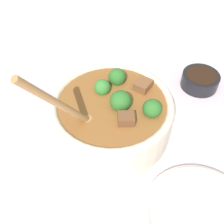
% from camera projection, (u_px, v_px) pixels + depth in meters
% --- Properties ---
extents(ground_plane, '(4.00, 4.00, 0.00)m').
position_uv_depth(ground_plane, '(112.00, 130.00, 0.61)').
color(ground_plane, silver).
extents(stew_bowl, '(0.28, 0.24, 0.24)m').
position_uv_depth(stew_bowl, '(112.00, 113.00, 0.57)').
color(stew_bowl, beige).
rests_on(stew_bowl, ground_plane).
extents(condiment_bowl, '(0.09, 0.09, 0.04)m').
position_uv_depth(condiment_bowl, '(200.00, 80.00, 0.69)').
color(condiment_bowl, black).
rests_on(condiment_bowl, ground_plane).
extents(empty_plate, '(0.20, 0.20, 0.02)m').
position_uv_depth(empty_plate, '(201.00, 218.00, 0.47)').
color(empty_plate, silver).
rests_on(empty_plate, ground_plane).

